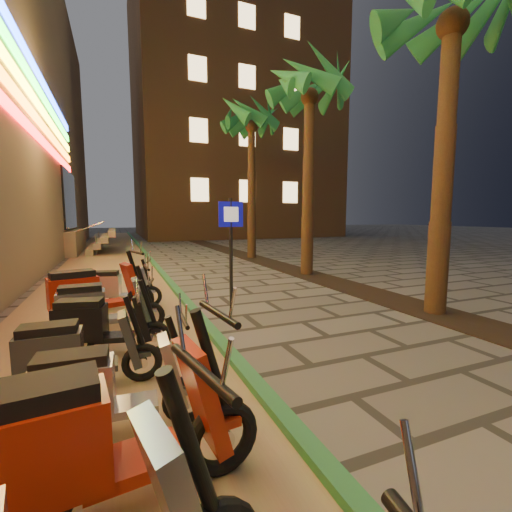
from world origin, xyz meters
name	(u,v)px	position (x,y,z in m)	size (l,w,h in m)	color
ground	(352,397)	(0.00, 0.00, 0.00)	(120.00, 120.00, 0.00)	#474442
parking_strip	(108,272)	(-2.60, 10.00, 0.01)	(3.40, 60.00, 0.01)	#8C7251
green_curb	(158,268)	(-0.90, 10.00, 0.05)	(0.18, 60.00, 0.10)	#26673B
planting_strip	(343,285)	(3.60, 5.00, 0.01)	(1.20, 40.00, 0.02)	black
apartment_block	(228,113)	(9.00, 32.00, 12.50)	(18.00, 16.06, 25.00)	brown
palm_b	(453,21)	(3.60, 2.00, 5.51)	(2.97, 3.02, 6.66)	#472D19
palm_c	(310,96)	(3.60, 7.00, 5.73)	(2.97, 3.02, 6.91)	#472D19
palm_d	(251,127)	(3.60, 12.00, 5.94)	(2.97, 3.02, 7.16)	#472D19
pedestrian_sign	(231,238)	(-0.12, 3.78, 1.49)	(0.51, 0.10, 2.30)	black
scooter_3	(90,441)	(-2.50, -0.64, 0.57)	(1.87, 0.71, 1.31)	black
scooter_4	(103,390)	(-2.45, 0.24, 0.46)	(1.50, 0.53, 1.06)	black
scooter_5	(74,353)	(-2.78, 1.25, 0.45)	(1.48, 0.52, 1.05)	black
scooter_6	(99,324)	(-2.56, 2.20, 0.46)	(1.52, 0.70, 1.07)	black
scooter_7	(99,308)	(-2.59, 3.02, 0.50)	(1.62, 0.57, 1.14)	black
scooter_8	(91,293)	(-2.75, 3.86, 0.57)	(1.84, 0.93, 1.30)	black
scooter_9	(116,287)	(-2.33, 4.83, 0.45)	(1.49, 0.68, 1.04)	black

